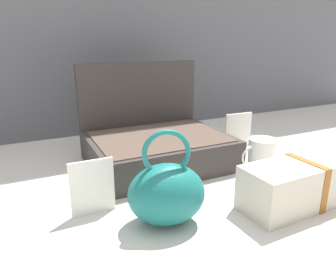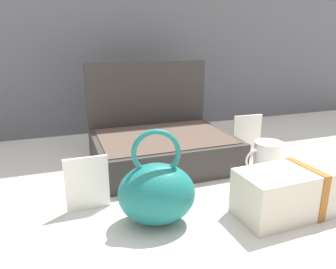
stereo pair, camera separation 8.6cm
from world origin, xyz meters
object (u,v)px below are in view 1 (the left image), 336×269
coffee_mug (261,154)px  open_suitcase (155,142)px  poster_card_right (238,133)px  teal_pouch_handbag (167,193)px  cream_toiletry_bag (292,186)px  info_card_left (92,187)px

coffee_mug → open_suitcase: bearing=145.4°
poster_card_right → teal_pouch_handbag: bearing=-141.4°
cream_toiletry_bag → poster_card_right: (0.13, 0.38, 0.02)m
cream_toiletry_bag → open_suitcase: bearing=114.1°
coffee_mug → poster_card_right: size_ratio=0.87×
info_card_left → open_suitcase: bearing=42.2°
coffee_mug → poster_card_right: 0.16m
open_suitcase → cream_toiletry_bag: bearing=-65.9°
teal_pouch_handbag → cream_toiletry_bag: (0.30, -0.07, -0.02)m
cream_toiletry_bag → coffee_mug: bearing=66.2°
cream_toiletry_bag → coffee_mug: (0.10, 0.22, -0.01)m
info_card_left → coffee_mug: bearing=4.4°
teal_pouch_handbag → cream_toiletry_bag: 0.31m
teal_pouch_handbag → poster_card_right: 0.53m
coffee_mug → info_card_left: (-0.54, -0.04, 0.02)m
open_suitcase → info_card_left: size_ratio=3.24×
open_suitcase → info_card_left: (-0.26, -0.23, -0.00)m
cream_toiletry_bag → info_card_left: size_ratio=1.89×
info_card_left → poster_card_right: (0.57, 0.20, 0.00)m
open_suitcase → poster_card_right: open_suitcase is taller
open_suitcase → info_card_left: 0.35m
open_suitcase → teal_pouch_handbag: open_suitcase is taller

